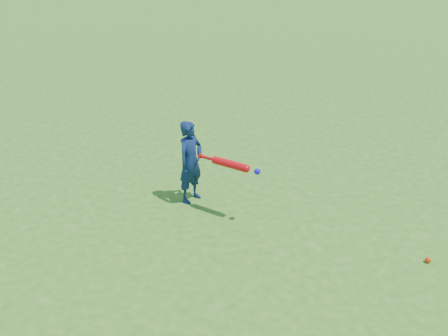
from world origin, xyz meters
name	(u,v)px	position (x,y,z in m)	size (l,w,h in m)	color
ground	(181,180)	(0.00, 0.00, 0.00)	(80.00, 80.00, 0.00)	#35741B
child	(191,162)	(0.46, -0.36, 0.54)	(0.39, 0.26, 1.08)	#10224B
ground_ball_red	(428,260)	(3.35, -0.07, 0.03)	(0.06, 0.06, 0.06)	red
bat_swing	(233,165)	(1.11, -0.40, 0.69)	(0.84, 0.10, 0.10)	red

